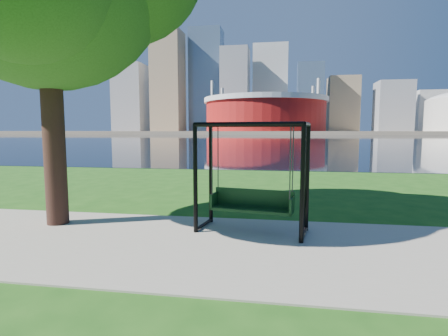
# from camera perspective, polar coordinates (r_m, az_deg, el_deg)

# --- Properties ---
(ground) EXTENTS (900.00, 900.00, 0.00)m
(ground) POSITION_cam_1_polar(r_m,az_deg,el_deg) (7.03, -0.59, -11.42)
(ground) COLOR #1E5114
(ground) RESTS_ON ground
(path) EXTENTS (120.00, 4.00, 0.03)m
(path) POSITION_cam_1_polar(r_m,az_deg,el_deg) (6.56, -1.36, -12.59)
(path) COLOR #9E937F
(path) RESTS_ON ground
(river) EXTENTS (900.00, 180.00, 0.02)m
(river) POSITION_cam_1_polar(r_m,az_deg,el_deg) (108.63, 8.74, 4.89)
(river) COLOR black
(river) RESTS_ON ground
(far_bank) EXTENTS (900.00, 228.00, 2.00)m
(far_bank) POSITION_cam_1_polar(r_m,az_deg,el_deg) (312.61, 9.15, 5.78)
(far_bank) COLOR #937F60
(far_bank) RESTS_ON ground
(stadium) EXTENTS (83.00, 83.00, 32.00)m
(stadium) POSITION_cam_1_polar(r_m,az_deg,el_deg) (242.16, 6.75, 8.89)
(stadium) COLOR maroon
(stadium) RESTS_ON far_bank
(skyline) EXTENTS (392.00, 66.00, 96.50)m
(skyline) POSITION_cam_1_polar(r_m,az_deg,el_deg) (327.79, 8.50, 11.91)
(skyline) COLOR gray
(skyline) RESTS_ON far_bank
(swing) EXTENTS (2.36, 1.32, 2.29)m
(swing) POSITION_cam_1_polar(r_m,az_deg,el_deg) (7.23, 4.62, -1.96)
(swing) COLOR black
(swing) RESTS_ON ground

